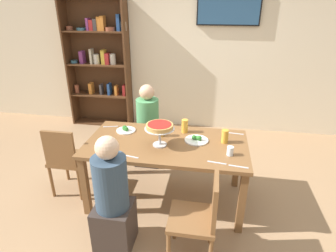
% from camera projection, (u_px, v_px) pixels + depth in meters
% --- Properties ---
extents(ground_plane, '(12.00, 12.00, 0.00)m').
position_uv_depth(ground_plane, '(167.00, 198.00, 3.33)').
color(ground_plane, '#9E7A56').
extents(rear_partition, '(8.00, 0.12, 2.80)m').
position_uv_depth(rear_partition, '(189.00, 48.00, 4.72)').
color(rear_partition, beige).
rests_on(rear_partition, ground_plane).
extents(dining_table, '(1.73, 0.90, 0.74)m').
position_uv_depth(dining_table, '(166.00, 149.00, 3.06)').
color(dining_table, brown).
rests_on(dining_table, ground_plane).
extents(bookshelf, '(1.10, 0.30, 2.21)m').
position_uv_depth(bookshelf, '(99.00, 62.00, 4.90)').
color(bookshelf, '#4C2D19').
rests_on(bookshelf, ground_plane).
extents(television, '(0.97, 0.05, 0.57)m').
position_uv_depth(television, '(229.00, 6.00, 4.28)').
color(television, black).
extents(diner_near_left, '(0.34, 0.34, 1.15)m').
position_uv_depth(diner_near_left, '(113.00, 203.00, 2.50)').
color(diner_near_left, '#382D28').
rests_on(diner_near_left, ground_plane).
extents(diner_far_left, '(0.34, 0.34, 1.15)m').
position_uv_depth(diner_far_left, '(148.00, 131.00, 3.86)').
color(diner_far_left, '#382D28').
rests_on(diner_far_left, ground_plane).
extents(chair_head_west, '(0.40, 0.40, 0.87)m').
position_uv_depth(chair_head_west, '(66.00, 158.00, 3.22)').
color(chair_head_west, brown).
rests_on(chair_head_west, ground_plane).
extents(chair_near_right, '(0.40, 0.40, 0.87)m').
position_uv_depth(chair_near_right, '(200.00, 215.00, 2.37)').
color(chair_near_right, brown).
rests_on(chair_near_right, ground_plane).
extents(deep_dish_pizza_stand, '(0.31, 0.31, 0.24)m').
position_uv_depth(deep_dish_pizza_stand, '(160.00, 128.00, 2.89)').
color(deep_dish_pizza_stand, silver).
rests_on(deep_dish_pizza_stand, dining_table).
extents(salad_plate_near_diner, '(0.26, 0.26, 0.07)m').
position_uv_depth(salad_plate_near_diner, '(197.00, 140.00, 3.05)').
color(salad_plate_near_diner, white).
rests_on(salad_plate_near_diner, dining_table).
extents(salad_plate_far_diner, '(0.22, 0.22, 0.07)m').
position_uv_depth(salad_plate_far_diner, '(126.00, 130.00, 3.27)').
color(salad_plate_far_diner, white).
rests_on(salad_plate_far_diner, dining_table).
extents(beer_glass_amber_tall, '(0.07, 0.07, 0.15)m').
position_uv_depth(beer_glass_amber_tall, '(225.00, 136.00, 2.99)').
color(beer_glass_amber_tall, gold).
rests_on(beer_glass_amber_tall, dining_table).
extents(beer_glass_amber_short, '(0.06, 0.06, 0.15)m').
position_uv_depth(beer_glass_amber_short, '(161.00, 130.00, 3.14)').
color(beer_glass_amber_short, gold).
rests_on(beer_glass_amber_short, dining_table).
extents(beer_glass_amber_spare, '(0.08, 0.08, 0.16)m').
position_uv_depth(beer_glass_amber_spare, '(185.00, 126.00, 3.22)').
color(beer_glass_amber_spare, gold).
rests_on(beer_glass_amber_spare, dining_table).
extents(water_glass_clear_near, '(0.06, 0.06, 0.09)m').
position_uv_depth(water_glass_clear_near, '(230.00, 151.00, 2.76)').
color(water_glass_clear_near, white).
rests_on(water_glass_clear_near, dining_table).
extents(cutlery_fork_near, '(0.18, 0.04, 0.00)m').
position_uv_depth(cutlery_fork_near, '(235.00, 134.00, 3.22)').
color(cutlery_fork_near, silver).
rests_on(cutlery_fork_near, dining_table).
extents(cutlery_knife_near, '(0.18, 0.04, 0.00)m').
position_uv_depth(cutlery_knife_near, '(238.00, 167.00, 2.58)').
color(cutlery_knife_near, silver).
rests_on(cutlery_knife_near, dining_table).
extents(cutlery_fork_far, '(0.18, 0.04, 0.00)m').
position_uv_depth(cutlery_fork_far, '(217.00, 163.00, 2.64)').
color(cutlery_fork_far, silver).
rests_on(cutlery_fork_far, dining_table).
extents(cutlery_knife_far, '(0.18, 0.06, 0.00)m').
position_uv_depth(cutlery_knife_far, '(111.00, 127.00, 3.39)').
color(cutlery_knife_far, silver).
rests_on(cutlery_knife_far, dining_table).
extents(cutlery_spare_fork, '(0.18, 0.05, 0.00)m').
position_uv_depth(cutlery_spare_fork, '(130.00, 156.00, 2.75)').
color(cutlery_spare_fork, silver).
rests_on(cutlery_spare_fork, dining_table).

